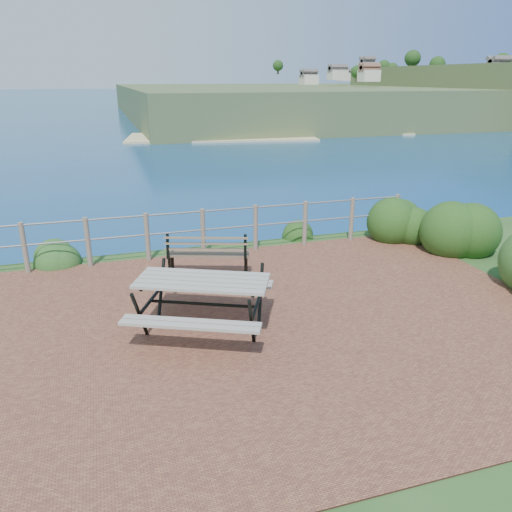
# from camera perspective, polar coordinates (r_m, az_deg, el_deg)

# --- Properties ---
(ground) EXTENTS (10.00, 7.00, 0.12)m
(ground) POSITION_cam_1_polar(r_m,az_deg,el_deg) (7.67, -0.93, -8.03)
(ground) COLOR brown
(ground) RESTS_ON ground
(ocean) EXTENTS (1200.00, 1200.00, 0.00)m
(ocean) POSITION_cam_1_polar(r_m,az_deg,el_deg) (206.56, -17.47, 17.89)
(ocean) COLOR #165F84
(ocean) RESTS_ON ground
(safety_railing) EXTENTS (9.40, 0.10, 1.00)m
(safety_railing) POSITION_cam_1_polar(r_m,az_deg,el_deg) (10.49, -6.08, 3.00)
(safety_railing) COLOR #6B5B4C
(safety_railing) RESTS_ON ground
(distant_bay) EXTENTS (290.00, 232.36, 24.00)m
(distant_bay) POSITION_cam_1_polar(r_m,az_deg,el_deg) (272.70, 23.90, 17.07)
(distant_bay) COLOR #43592C
(distant_bay) RESTS_ON ground
(picnic_table) EXTENTS (2.05, 1.52, 0.80)m
(picnic_table) POSITION_cam_1_polar(r_m,az_deg,el_deg) (7.38, -6.08, -4.90)
(picnic_table) COLOR #9F998F
(picnic_table) RESTS_ON ground
(park_bench) EXTENTS (1.58, 0.86, 0.87)m
(park_bench) POSITION_cam_1_polar(r_m,az_deg,el_deg) (9.40, -5.52, 1.03)
(park_bench) COLOR brown
(park_bench) RESTS_ON ground
(shrub_right_front) EXTENTS (1.40, 1.40, 1.98)m
(shrub_right_front) POSITION_cam_1_polar(r_m,az_deg,el_deg) (11.83, 22.03, 0.66)
(shrub_right_front) COLOR #174214
(shrub_right_front) RESTS_ON ground
(shrub_right_edge) EXTENTS (1.23, 1.23, 1.75)m
(shrub_right_edge) POSITION_cam_1_polar(r_m,az_deg,el_deg) (12.21, 15.05, 2.02)
(shrub_right_edge) COLOR #174214
(shrub_right_edge) RESTS_ON ground
(shrub_lip_west) EXTENTS (0.87, 0.87, 0.64)m
(shrub_lip_west) POSITION_cam_1_polar(r_m,az_deg,el_deg) (11.05, -21.37, -0.55)
(shrub_lip_west) COLOR #1E4E1D
(shrub_lip_west) RESTS_ON ground
(shrub_lip_east) EXTENTS (0.76, 0.76, 0.50)m
(shrub_lip_east) POSITION_cam_1_polar(r_m,az_deg,el_deg) (11.89, 4.64, 2.18)
(shrub_lip_east) COLOR #174214
(shrub_lip_east) RESTS_ON ground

